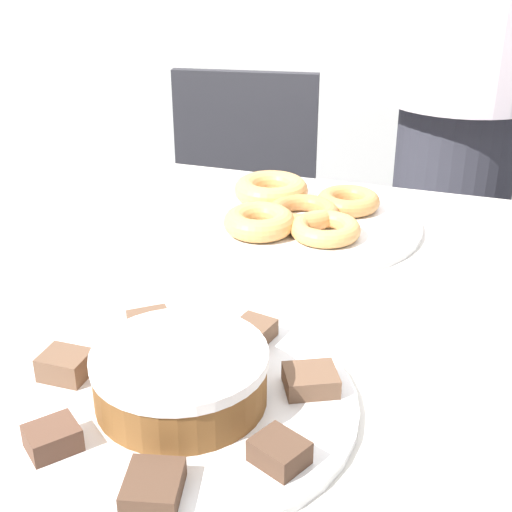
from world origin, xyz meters
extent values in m
cube|color=silver|center=(0.00, 0.00, 0.76)|extent=(1.76, 1.01, 0.03)
cylinder|color=silver|center=(-0.82, 0.44, 0.37)|extent=(0.06, 0.06, 0.74)
cylinder|color=#383842|center=(0.17, 0.88, 0.43)|extent=(0.28, 0.28, 0.86)
cylinder|color=black|center=(-0.37, 0.81, 0.01)|extent=(0.44, 0.44, 0.01)
cylinder|color=#262626|center=(-0.37, 0.81, 0.21)|extent=(0.06, 0.06, 0.39)
cube|color=#2D2D33|center=(-0.37, 0.81, 0.43)|extent=(0.50, 0.50, 0.04)
cube|color=#2D2D33|center=(-0.40, 1.01, 0.66)|extent=(0.40, 0.09, 0.42)
cylinder|color=white|center=(-0.03, -0.24, 0.78)|extent=(0.37, 0.37, 0.01)
cylinder|color=white|center=(-0.04, 0.27, 0.78)|extent=(0.39, 0.39, 0.01)
cylinder|color=brown|center=(-0.03, -0.24, 0.80)|extent=(0.18, 0.18, 0.05)
cylinder|color=white|center=(-0.03, -0.24, 0.83)|extent=(0.18, 0.18, 0.01)
cube|color=brown|center=(-0.12, -0.14, 0.79)|extent=(0.07, 0.07, 0.02)
cube|color=brown|center=(-0.17, -0.24, 0.79)|extent=(0.05, 0.04, 0.03)
cube|color=brown|center=(-0.12, -0.35, 0.79)|extent=(0.06, 0.06, 0.02)
cube|color=#513828|center=(0.00, -0.37, 0.79)|extent=(0.06, 0.07, 0.02)
cube|color=#513828|center=(0.09, -0.30, 0.79)|extent=(0.06, 0.06, 0.02)
cube|color=brown|center=(0.09, -0.18, 0.79)|extent=(0.07, 0.07, 0.02)
cube|color=brown|center=(0.00, -0.11, 0.79)|extent=(0.05, 0.06, 0.02)
torus|color=#C68447|center=(-0.04, 0.27, 0.79)|extent=(0.12, 0.12, 0.03)
torus|color=#D18E4C|center=(0.02, 0.34, 0.80)|extent=(0.11, 0.11, 0.03)
torus|color=tan|center=(-0.12, 0.34, 0.80)|extent=(0.13, 0.13, 0.04)
torus|color=tan|center=(-0.09, 0.20, 0.80)|extent=(0.11, 0.11, 0.04)
torus|color=tan|center=(0.01, 0.21, 0.79)|extent=(0.11, 0.11, 0.03)
camera|label=1|loc=(0.23, -0.79, 1.23)|focal=50.00mm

